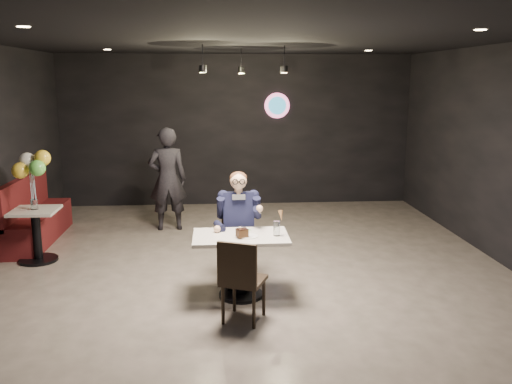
{
  "coord_description": "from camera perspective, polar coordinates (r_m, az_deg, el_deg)",
  "views": [
    {
      "loc": [
        -0.43,
        -6.39,
        2.52
      ],
      "look_at": [
        0.06,
        0.23,
        1.13
      ],
      "focal_mm": 38.0,
      "sensor_mm": 36.0,
      "label": 1
    }
  ],
  "objects": [
    {
      "name": "chair_near",
      "position": [
        5.77,
        -1.32,
        -9.11
      ],
      "size": [
        0.56,
        0.59,
        0.92
      ],
      "primitive_type": "cube",
      "rotation": [
        0.0,
        0.0,
        -0.39
      ],
      "color": "black",
      "rests_on": "floor"
    },
    {
      "name": "side_table",
      "position": [
        8.19,
        -22.07,
        -4.24
      ],
      "size": [
        0.61,
        0.61,
        0.76
      ],
      "primitive_type": "cube",
      "color": "silver",
      "rests_on": "floor"
    },
    {
      "name": "balloon_vase",
      "position": [
        8.08,
        -22.32,
        -1.21
      ],
      "size": [
        0.1,
        0.1,
        0.14
      ],
      "primitive_type": "cylinder",
      "color": "silver",
      "rests_on": "side_table"
    },
    {
      "name": "main_table",
      "position": [
        6.4,
        -1.61,
        -7.78
      ],
      "size": [
        1.1,
        0.7,
        0.75
      ],
      "primitive_type": "cube",
      "color": "silver",
      "rests_on": "floor"
    },
    {
      "name": "mint_leaf",
      "position": [
        6.15,
        -0.79,
        -4.01
      ],
      "size": [
        0.07,
        0.04,
        0.01
      ],
      "primitive_type": "ellipsoid",
      "color": "#378A2D",
      "rests_on": "cake_slice"
    },
    {
      "name": "chair_far",
      "position": [
        6.89,
        -1.83,
        -5.59
      ],
      "size": [
        0.42,
        0.46,
        0.92
      ],
      "primitive_type": "cube",
      "color": "black",
      "rests_on": "floor"
    },
    {
      "name": "wafer_cone",
      "position": [
        6.2,
        2.65,
        -2.48
      ],
      "size": [
        0.07,
        0.07,
        0.12
      ],
      "primitive_type": "cone",
      "rotation": [
        0.0,
        0.0,
        0.26
      ],
      "color": "tan",
      "rests_on": "sundae_glass"
    },
    {
      "name": "floor",
      "position": [
        6.88,
        -0.38,
        -9.67
      ],
      "size": [
        9.0,
        9.0,
        0.0
      ],
      "primitive_type": "plane",
      "color": "gray",
      "rests_on": "ground"
    },
    {
      "name": "balloon_bunch",
      "position": [
        8.01,
        -22.54,
        1.66
      ],
      "size": [
        0.4,
        0.4,
        0.67
      ],
      "primitive_type": "cube",
      "color": "yellow",
      "rests_on": "balloon_vase"
    },
    {
      "name": "seated_man",
      "position": [
        6.82,
        -1.84,
        -3.5
      ],
      "size": [
        0.6,
        0.8,
        1.44
      ],
      "primitive_type": "cube",
      "color": "black",
      "rests_on": "floor"
    },
    {
      "name": "pendant_lights",
      "position": [
        8.41,
        -1.36,
        14.26
      ],
      "size": [
        1.4,
        1.2,
        0.36
      ],
      "primitive_type": "cube",
      "color": "black",
      "rests_on": "floor"
    },
    {
      "name": "sundae_glass",
      "position": [
        6.24,
        2.19,
        -3.85
      ],
      "size": [
        0.08,
        0.08,
        0.17
      ],
      "primitive_type": "cylinder",
      "color": "silver",
      "rests_on": "main_table"
    },
    {
      "name": "passerby",
      "position": [
        9.22,
        -9.28,
        1.35
      ],
      "size": [
        0.67,
        0.48,
        1.74
      ],
      "primitive_type": "imported",
      "rotation": [
        0.0,
        0.0,
        3.24
      ],
      "color": "black",
      "rests_on": "floor"
    },
    {
      "name": "dessert_plate",
      "position": [
        6.22,
        -0.79,
        -4.68
      ],
      "size": [
        0.22,
        0.22,
        0.01
      ],
      "primitive_type": "cylinder",
      "color": "white",
      "rests_on": "main_table"
    },
    {
      "name": "wall_sign",
      "position": [
        10.94,
        2.23,
        9.08
      ],
      "size": [
        0.5,
        0.06,
        0.5
      ],
      "primitive_type": null,
      "color": "pink",
      "rests_on": "floor"
    },
    {
      "name": "cake_slice",
      "position": [
        6.16,
        -1.47,
        -4.35
      ],
      "size": [
        0.15,
        0.14,
        0.09
      ],
      "primitive_type": "cube",
      "rotation": [
        0.0,
        0.0,
        0.35
      ],
      "color": "black",
      "rests_on": "dessert_plate"
    },
    {
      "name": "booth_bench",
      "position": [
        9.17,
        -22.06,
        -1.72
      ],
      "size": [
        0.51,
        2.05,
        1.02
      ],
      "primitive_type": "cube",
      "color": "#4A0F12",
      "rests_on": "floor"
    }
  ]
}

